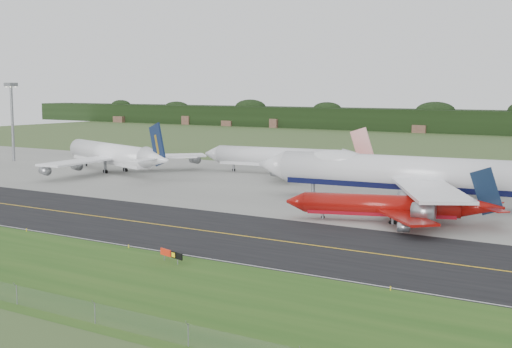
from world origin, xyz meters
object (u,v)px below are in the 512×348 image
object	(u,v)px
jet_navy_gold	(115,155)
jet_star_tail	(288,158)
taxiway_sign	(171,254)
jet_red_737	(393,206)
floodlight_mast	(12,107)
jet_ba_747	(417,174)

from	to	relation	value
jet_navy_gold	jet_star_tail	xyz separation A→B (m)	(43.65, 22.10, -0.42)
taxiway_sign	jet_navy_gold	bearing A→B (deg)	137.71
jet_red_737	jet_navy_gold	size ratio (longest dim) A/B	0.66
jet_navy_gold	floodlight_mast	distance (m)	51.74
jet_red_737	jet_navy_gold	world-z (taller)	jet_navy_gold
jet_ba_747	taxiway_sign	bearing A→B (deg)	-99.81
jet_ba_747	taxiway_sign	world-z (taller)	jet_ba_747
jet_red_737	jet_star_tail	world-z (taller)	jet_star_tail
jet_navy_gold	jet_star_tail	bearing A→B (deg)	26.85
jet_red_737	taxiway_sign	xyz separation A→B (m)	(-14.58, -44.24, -1.70)
jet_star_tail	floodlight_mast	bearing A→B (deg)	-169.82
floodlight_mast	taxiway_sign	xyz separation A→B (m)	(129.70, -77.86, -16.30)
jet_ba_747	floodlight_mast	bearing A→B (deg)	174.83
jet_ba_747	jet_red_737	distance (m)	21.42
jet_ba_747	jet_star_tail	bearing A→B (deg)	148.06
jet_red_737	jet_star_tail	size ratio (longest dim) A/B	0.73
jet_red_737	taxiway_sign	world-z (taller)	jet_red_737
jet_navy_gold	taxiway_sign	xyz separation A→B (m)	(79.78, -72.56, -3.78)
jet_star_tail	floodlight_mast	size ratio (longest dim) A/B	2.03
jet_ba_747	jet_navy_gold	world-z (taller)	jet_ba_747
jet_star_tail	taxiway_sign	world-z (taller)	jet_star_tail
jet_ba_747	jet_navy_gold	size ratio (longest dim) A/B	1.31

